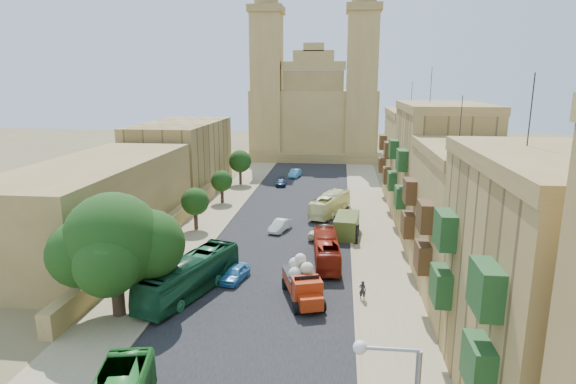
% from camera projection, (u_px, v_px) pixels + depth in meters
% --- Properties ---
extents(ground, '(260.00, 260.00, 0.00)m').
position_uv_depth(ground, '(241.00, 354.00, 28.88)').
color(ground, brown).
extents(road_surface, '(14.00, 140.00, 0.01)m').
position_uv_depth(road_surface, '(292.00, 217.00, 57.93)').
color(road_surface, black).
rests_on(road_surface, ground).
extents(sidewalk_east, '(5.00, 140.00, 0.01)m').
position_uv_depth(sidewalk_east, '(371.00, 219.00, 56.92)').
color(sidewalk_east, '#8E7F5D').
rests_on(sidewalk_east, ground).
extents(sidewalk_west, '(5.00, 140.00, 0.01)m').
position_uv_depth(sidewalk_west, '(215.00, 214.00, 58.94)').
color(sidewalk_west, '#8E7F5D').
rests_on(sidewalk_west, ground).
extents(kerb_east, '(0.25, 140.00, 0.12)m').
position_uv_depth(kerb_east, '(350.00, 218.00, 57.18)').
color(kerb_east, '#8E7F5D').
rests_on(kerb_east, ground).
extents(kerb_west, '(0.25, 140.00, 0.12)m').
position_uv_depth(kerb_west, '(235.00, 215.00, 58.67)').
color(kerb_west, '#8E7F5D').
rests_on(kerb_west, ground).
extents(townhouse_a, '(9.00, 14.00, 16.40)m').
position_uv_depth(townhouse_a, '(555.00, 288.00, 22.84)').
color(townhouse_a, '#A28349').
rests_on(townhouse_a, ground).
extents(townhouse_b, '(9.00, 14.00, 14.90)m').
position_uv_depth(townhouse_b, '(475.00, 220.00, 36.57)').
color(townhouse_b, olive).
rests_on(townhouse_b, ground).
extents(townhouse_c, '(9.00, 14.00, 17.40)m').
position_uv_depth(townhouse_c, '(440.00, 171.00, 49.84)').
color(townhouse_c, '#A28349').
rests_on(townhouse_c, ground).
extents(townhouse_d, '(9.00, 14.00, 15.90)m').
position_uv_depth(townhouse_d, '(418.00, 157.00, 63.57)').
color(townhouse_d, olive).
rests_on(townhouse_d, ground).
extents(west_wall, '(1.00, 40.00, 1.80)m').
position_uv_depth(west_wall, '(161.00, 231.00, 49.38)').
color(west_wall, olive).
rests_on(west_wall, ground).
extents(west_building_low, '(10.00, 28.00, 8.40)m').
position_uv_depth(west_building_low, '(97.00, 204.00, 47.28)').
color(west_building_low, olive).
rests_on(west_building_low, ground).
extents(west_building_mid, '(10.00, 22.00, 10.00)m').
position_uv_depth(west_building_mid, '(182.00, 156.00, 72.28)').
color(west_building_mid, '#A28349').
rests_on(west_building_mid, ground).
extents(church, '(28.00, 22.50, 36.30)m').
position_uv_depth(church, '(315.00, 112.00, 102.86)').
color(church, olive).
rests_on(church, ground).
extents(ficus_tree, '(8.75, 8.05, 8.75)m').
position_uv_depth(ficus_tree, '(115.00, 244.00, 32.60)').
color(ficus_tree, '#332419').
rests_on(ficus_tree, ground).
extents(street_tree_a, '(3.30, 3.30, 5.07)m').
position_uv_depth(street_tree_a, '(153.00, 233.00, 40.80)').
color(street_tree_a, '#332419').
rests_on(street_tree_a, ground).
extents(street_tree_b, '(3.04, 3.04, 4.67)m').
position_uv_depth(street_tree_b, '(195.00, 202.00, 52.48)').
color(street_tree_b, '#332419').
rests_on(street_tree_b, ground).
extents(street_tree_c, '(2.86, 2.86, 4.39)m').
position_uv_depth(street_tree_c, '(222.00, 181.00, 64.15)').
color(street_tree_c, '#332419').
rests_on(street_tree_c, ground).
extents(street_tree_d, '(3.52, 3.52, 5.42)m').
position_uv_depth(street_tree_d, '(240.00, 161.00, 75.61)').
color(street_tree_d, '#332419').
rests_on(street_tree_d, ground).
extents(red_truck, '(3.71, 6.03, 3.33)m').
position_uv_depth(red_truck, '(303.00, 281.00, 35.72)').
color(red_truck, '#A62A0C').
rests_on(red_truck, ground).
extents(olive_pickup, '(2.86, 5.47, 2.17)m').
position_uv_depth(olive_pickup, '(347.00, 226.00, 50.74)').
color(olive_pickup, '#485921').
rests_on(olive_pickup, ground).
extents(bus_green_north, '(5.71, 10.96, 2.98)m').
position_uv_depth(bus_green_north, '(190.00, 275.00, 36.71)').
color(bus_green_north, '#164D2D').
rests_on(bus_green_north, ground).
extents(bus_red_east, '(2.76, 8.89, 2.44)m').
position_uv_depth(bus_red_east, '(326.00, 250.00, 43.11)').
color(bus_red_east, maroon).
rests_on(bus_red_east, ground).
extents(bus_cream_east, '(5.03, 9.38, 2.56)m').
position_uv_depth(bus_cream_east, '(330.00, 204.00, 58.79)').
color(bus_cream_east, '#FCF9B2').
rests_on(bus_cream_east, ground).
extents(car_blue_a, '(2.22, 3.90, 1.25)m').
position_uv_depth(car_blue_a, '(235.00, 273.00, 39.35)').
color(car_blue_a, '#3C8CC8').
rests_on(car_blue_a, ground).
extents(car_white_a, '(2.35, 3.97, 1.23)m').
position_uv_depth(car_white_a, '(280.00, 226.00, 52.35)').
color(car_white_a, white).
rests_on(car_white_a, ground).
extents(car_cream, '(3.90, 5.36, 1.35)m').
position_uv_depth(car_cream, '(326.00, 231.00, 50.19)').
color(car_cream, '#F2EDC0').
rests_on(car_cream, ground).
extents(car_dkblue, '(1.79, 3.90, 1.11)m').
position_uv_depth(car_dkblue, '(281.00, 182.00, 75.04)').
color(car_dkblue, '#0B1C3E').
rests_on(car_dkblue, ground).
extents(car_white_b, '(1.96, 4.07, 1.34)m').
position_uv_depth(car_white_b, '(331.00, 201.00, 62.62)').
color(car_white_b, white).
rests_on(car_white_b, ground).
extents(car_blue_b, '(2.06, 4.27, 1.35)m').
position_uv_depth(car_blue_b, '(295.00, 173.00, 81.66)').
color(car_blue_b, '#419BC9').
rests_on(car_blue_b, ground).
extents(pedestrian_a, '(0.63, 0.51, 1.49)m').
position_uv_depth(pedestrian_a, '(363.00, 290.00, 35.89)').
color(pedestrian_a, '#252426').
rests_on(pedestrian_a, ground).
extents(pedestrian_c, '(0.60, 1.20, 1.98)m').
position_uv_depth(pedestrian_c, '(357.00, 234.00, 48.17)').
color(pedestrian_c, '#2D2C34').
rests_on(pedestrian_c, ground).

